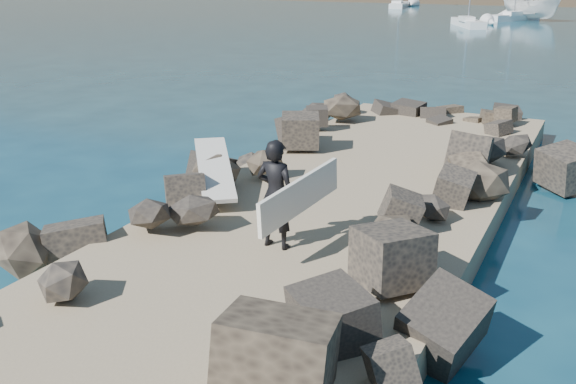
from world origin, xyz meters
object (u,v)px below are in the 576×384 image
at_px(sailboat_a, 468,23).
at_px(surfer_with_board, 279,195).
at_px(surfboard_resting, 215,174).
at_px(boat_imported, 531,8).

bearing_deg(sailboat_a, surfer_with_board, -81.69).
bearing_deg(surfer_with_board, surfboard_resting, 143.40).
bearing_deg(boat_imported, surfer_with_board, -149.38).
xyz_separation_m(surfer_with_board, sailboat_a, (-7.75, 53.10, -1.20)).
bearing_deg(boat_imported, sailboat_a, -174.94).
distance_m(boat_imported, sailboat_a, 11.16).
relative_size(boat_imported, surfer_with_board, 2.88).
bearing_deg(surfboard_resting, surfer_with_board, -73.81).
bearing_deg(surfer_with_board, sailboat_a, 98.31).
height_order(surfboard_resting, surfer_with_board, surfer_with_board).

